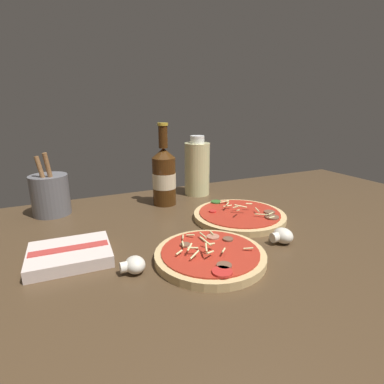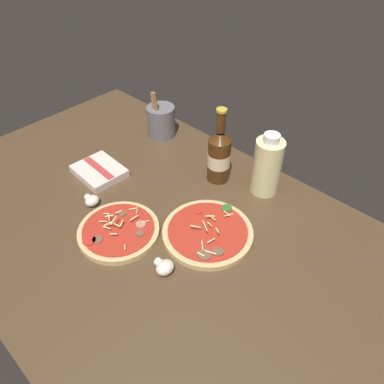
# 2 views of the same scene
# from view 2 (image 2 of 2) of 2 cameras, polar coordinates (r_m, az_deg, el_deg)

# --- Properties ---
(counter_slab) EXTENTS (1.60, 0.90, 0.03)m
(counter_slab) POSITION_cam_2_polar(r_m,az_deg,el_deg) (1.04, -3.78, -7.02)
(counter_slab) COLOR #4C3823
(counter_slab) RESTS_ON ground
(pizza_near) EXTENTS (0.22, 0.22, 0.05)m
(pizza_near) POSITION_cam_2_polar(r_m,az_deg,el_deg) (1.04, -11.10, -5.84)
(pizza_near) COLOR tan
(pizza_near) RESTS_ON counter_slab
(pizza_far) EXTENTS (0.25, 0.25, 0.04)m
(pizza_far) POSITION_cam_2_polar(r_m,az_deg,el_deg) (1.02, 2.41, -6.17)
(pizza_far) COLOR tan
(pizza_far) RESTS_ON counter_slab
(beer_bottle) EXTENTS (0.07, 0.07, 0.25)m
(beer_bottle) POSITION_cam_2_polar(r_m,az_deg,el_deg) (1.15, 4.16, 5.66)
(beer_bottle) COLOR #47280F
(beer_bottle) RESTS_ON counter_slab
(oil_bottle) EXTENTS (0.08, 0.08, 0.20)m
(oil_bottle) POSITION_cam_2_polar(r_m,az_deg,el_deg) (1.12, 11.38, 3.93)
(oil_bottle) COLOR beige
(oil_bottle) RESTS_ON counter_slab
(mushroom_left) EXTENTS (0.05, 0.05, 0.03)m
(mushroom_left) POSITION_cam_2_polar(r_m,az_deg,el_deg) (0.94, -4.24, -11.31)
(mushroom_left) COLOR white
(mushroom_left) RESTS_ON counter_slab
(mushroom_right) EXTENTS (0.05, 0.04, 0.03)m
(mushroom_right) POSITION_cam_2_polar(r_m,az_deg,el_deg) (1.14, -15.02, -1.25)
(mushroom_right) COLOR white
(mushroom_right) RESTS_ON counter_slab
(utensil_crock) EXTENTS (0.10, 0.10, 0.18)m
(utensil_crock) POSITION_cam_2_polar(r_m,az_deg,el_deg) (1.38, -4.74, 10.75)
(utensil_crock) COLOR slate
(utensil_crock) RESTS_ON counter_slab
(dish_towel) EXTENTS (0.16, 0.14, 0.03)m
(dish_towel) POSITION_cam_2_polar(r_m,az_deg,el_deg) (1.25, -13.96, 3.12)
(dish_towel) COLOR beige
(dish_towel) RESTS_ON counter_slab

